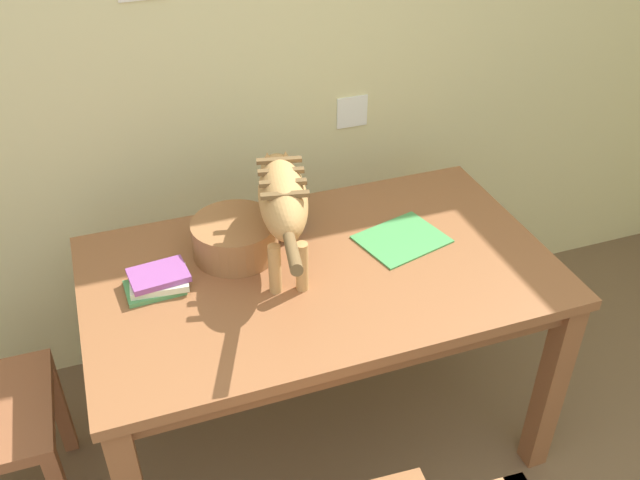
# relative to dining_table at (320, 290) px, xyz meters

# --- Properties ---
(wall_rear) EXTENTS (4.66, 0.11, 2.50)m
(wall_rear) POSITION_rel_dining_table_xyz_m (-0.05, 0.68, 0.60)
(wall_rear) COLOR beige
(wall_rear) RESTS_ON ground_plane
(dining_table) EXTENTS (1.40, 0.82, 0.74)m
(dining_table) POSITION_rel_dining_table_xyz_m (0.00, 0.00, 0.00)
(dining_table) COLOR brown
(dining_table) RESTS_ON ground_plane
(cat) EXTENTS (0.21, 0.66, 0.31)m
(cat) POSITION_rel_dining_table_xyz_m (-0.09, 0.07, 0.30)
(cat) COLOR tan
(cat) RESTS_ON dining_table
(saucer_bowl) EXTENTS (0.17, 0.17, 0.03)m
(saucer_bowl) POSITION_rel_dining_table_xyz_m (-0.05, 0.27, 0.10)
(saucer_bowl) COLOR blue
(saucer_bowl) RESTS_ON dining_table
(coffee_mug) EXTENTS (0.14, 0.10, 0.09)m
(coffee_mug) POSITION_rel_dining_table_xyz_m (-0.04, 0.27, 0.17)
(coffee_mug) COLOR white
(coffee_mug) RESTS_ON saucer_bowl
(magazine) EXTENTS (0.30, 0.27, 0.01)m
(magazine) POSITION_rel_dining_table_xyz_m (0.29, 0.05, 0.09)
(magazine) COLOR #43974E
(magazine) RESTS_ON dining_table
(book_stack) EXTENTS (0.19, 0.14, 0.05)m
(book_stack) POSITION_rel_dining_table_xyz_m (-0.47, 0.06, 0.11)
(book_stack) COLOR #4C9454
(book_stack) RESTS_ON dining_table
(wicker_basket) EXTENTS (0.26, 0.26, 0.11)m
(wicker_basket) POSITION_rel_dining_table_xyz_m (-0.22, 0.16, 0.15)
(wicker_basket) COLOR #99653A
(wicker_basket) RESTS_ON dining_table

